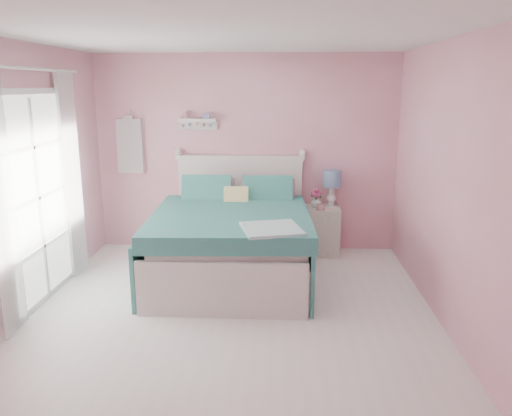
# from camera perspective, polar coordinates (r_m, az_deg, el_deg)

# --- Properties ---
(floor) EXTENTS (4.50, 4.50, 0.00)m
(floor) POSITION_cam_1_polar(r_m,az_deg,el_deg) (4.91, -3.08, -12.59)
(floor) COLOR silver
(floor) RESTS_ON ground
(room_shell) EXTENTS (4.50, 4.50, 4.50)m
(room_shell) POSITION_cam_1_polar(r_m,az_deg,el_deg) (4.44, -3.34, 6.07)
(room_shell) COLOR #CD8286
(room_shell) RESTS_ON floor
(bed) EXTENTS (1.82, 2.25, 1.28)m
(bed) POSITION_cam_1_polar(r_m,az_deg,el_deg) (5.81, -2.67, -3.84)
(bed) COLOR silver
(bed) RESTS_ON floor
(nightstand) EXTENTS (0.44, 0.44, 0.63)m
(nightstand) POSITION_cam_1_polar(r_m,az_deg,el_deg) (6.67, 7.55, -2.56)
(nightstand) COLOR beige
(nightstand) RESTS_ON floor
(table_lamp) EXTENTS (0.24, 0.24, 0.48)m
(table_lamp) POSITION_cam_1_polar(r_m,az_deg,el_deg) (6.59, 8.68, 3.02)
(table_lamp) COLOR white
(table_lamp) RESTS_ON nightstand
(vase) EXTENTS (0.15, 0.15, 0.14)m
(vase) POSITION_cam_1_polar(r_m,az_deg,el_deg) (6.58, 6.87, 0.71)
(vase) COLOR silver
(vase) RESTS_ON nightstand
(teacup) EXTENTS (0.12, 0.12, 0.08)m
(teacup) POSITION_cam_1_polar(r_m,az_deg,el_deg) (6.43, 7.39, 0.12)
(teacup) COLOR #CC898C
(teacup) RESTS_ON nightstand
(roses) EXTENTS (0.14, 0.11, 0.12)m
(roses) POSITION_cam_1_polar(r_m,az_deg,el_deg) (6.55, 6.88, 1.66)
(roses) COLOR #C4437B
(roses) RESTS_ON vase
(wall_shelf) EXTENTS (0.50, 0.15, 0.25)m
(wall_shelf) POSITION_cam_1_polar(r_m,az_deg,el_deg) (6.67, -6.69, 9.84)
(wall_shelf) COLOR silver
(wall_shelf) RESTS_ON room_shell
(hanging_dress) EXTENTS (0.34, 0.03, 0.72)m
(hanging_dress) POSITION_cam_1_polar(r_m,az_deg,el_deg) (6.91, -14.24, 6.86)
(hanging_dress) COLOR white
(hanging_dress) RESTS_ON room_shell
(french_door) EXTENTS (0.04, 1.32, 2.16)m
(french_door) POSITION_cam_1_polar(r_m,az_deg,el_deg) (5.48, -23.69, 0.98)
(french_door) COLOR silver
(french_door) RESTS_ON floor
(curtain_near) EXTENTS (0.04, 0.40, 2.32)m
(curtain_near) POSITION_cam_1_polar(r_m,az_deg,el_deg) (4.80, -27.18, 0.24)
(curtain_near) COLOR white
(curtain_near) RESTS_ON floor
(curtain_far) EXTENTS (0.04, 0.40, 2.32)m
(curtain_far) POSITION_cam_1_polar(r_m,az_deg,el_deg) (6.10, -20.29, 3.49)
(curtain_far) COLOR white
(curtain_far) RESTS_ON floor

